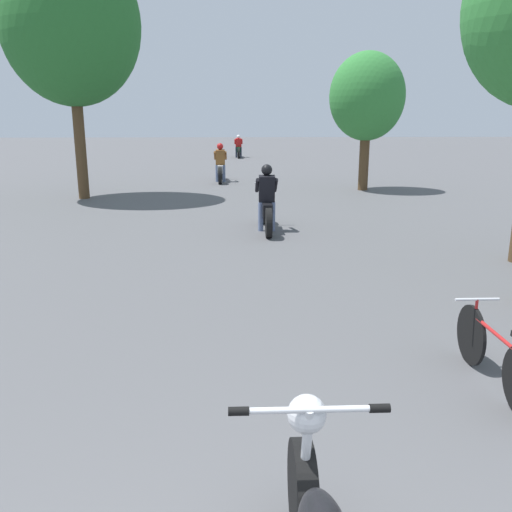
{
  "coord_description": "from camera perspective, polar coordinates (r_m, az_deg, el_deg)",
  "views": [
    {
      "loc": [
        -0.18,
        -1.01,
        2.47
      ],
      "look_at": [
        0.06,
        4.96,
        0.9
      ],
      "focal_mm": 38.0,
      "sensor_mm": 36.0,
      "label": 1
    }
  ],
  "objects": [
    {
      "name": "motorcycle_rider_lead",
      "position": [
        11.79,
        1.13,
        5.3
      ],
      "size": [
        0.5,
        2.08,
        1.44
      ],
      "color": "black",
      "rests_on": "ground"
    },
    {
      "name": "motorcycle_rider_mid",
      "position": [
        20.63,
        -3.77,
        9.32
      ],
      "size": [
        0.5,
        2.13,
        1.43
      ],
      "color": "black",
      "rests_on": "ground"
    },
    {
      "name": "bicycle_parked",
      "position": [
        5.52,
        23.83,
        -9.39
      ],
      "size": [
        0.44,
        1.61,
        0.72
      ],
      "color": "black",
      "rests_on": "ground"
    },
    {
      "name": "roadside_tree_right_far",
      "position": [
        18.52,
        11.62,
        16.04
      ],
      "size": [
        2.44,
        2.19,
        4.42
      ],
      "color": "#513A23",
      "rests_on": "ground"
    },
    {
      "name": "roadside_tree_left",
      "position": [
        17.29,
        -18.95,
        22.05
      ],
      "size": [
        3.91,
        3.52,
        7.17
      ],
      "color": "#513A23",
      "rests_on": "ground"
    },
    {
      "name": "motorcycle_rider_far",
      "position": [
        32.32,
        -1.85,
        11.2
      ],
      "size": [
        0.5,
        2.1,
        1.3
      ],
      "color": "black",
      "rests_on": "ground"
    }
  ]
}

